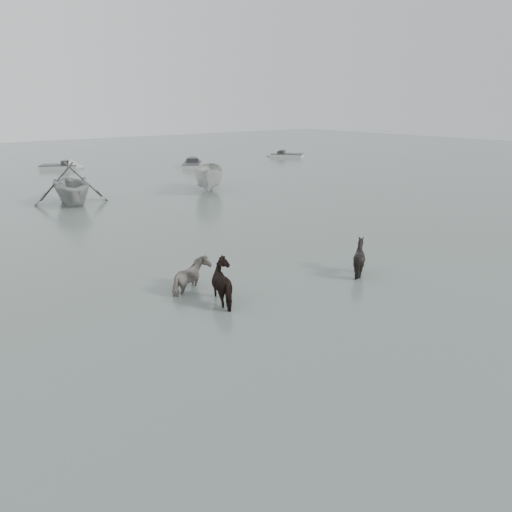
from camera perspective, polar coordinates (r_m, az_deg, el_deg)
name	(u,v)px	position (r m, az deg, el deg)	size (l,w,h in m)	color
ground	(261,282)	(17.24, 0.57, -3.04)	(140.00, 140.00, 0.00)	#53625A
pony_pinto	(190,269)	(16.52, -7.50, -1.54)	(0.76, 1.66, 1.40)	black
pony_dark	(228,277)	(15.50, -3.22, -2.46)	(1.51, 1.30, 1.52)	black
pony_black	(359,254)	(18.32, 11.74, 0.18)	(1.15, 1.29, 1.42)	black
rowboat_trail	(70,181)	(32.26, -20.44, 7.99)	(4.43, 5.14, 2.71)	#9A9D9B
boat_small	(209,177)	(35.03, -5.34, 9.02)	(1.89, 5.02, 1.94)	#B0B0AB
skiff_port	(192,163)	(48.14, -7.33, 10.51)	(4.90, 1.60, 0.75)	#999B99
skiff_mid	(59,165)	(49.79, -21.58, 9.68)	(4.50, 1.60, 0.75)	#949694
skiff_star	(287,154)	(56.35, 3.59, 11.60)	(4.83, 1.60, 0.75)	#BAB9B5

